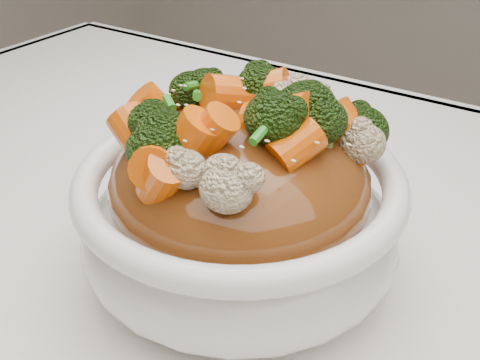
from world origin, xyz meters
The scene contains 8 objects.
tablecloth centered at (0.00, 0.00, 0.73)m, with size 1.20×0.80×0.04m, color white.
bowl centered at (-0.05, 0.02, 0.79)m, with size 0.22×0.22×0.09m, color white, non-canonical shape.
sauce_base centered at (-0.05, 0.02, 0.82)m, with size 0.17×0.17×0.10m, color #663211.
carrots centered at (-0.05, 0.02, 0.89)m, with size 0.17×0.17×0.05m, color #E25807, non-canonical shape.
broccoli centered at (-0.05, 0.02, 0.88)m, with size 0.17×0.17×0.04m, color black, non-canonical shape.
cauliflower centered at (-0.05, 0.02, 0.88)m, with size 0.17×0.17×0.04m, color beige, non-canonical shape.
scallions centered at (-0.05, 0.02, 0.89)m, with size 0.13×0.13×0.02m, color #267E1D, non-canonical shape.
sesame_seeds centered at (-0.05, 0.02, 0.89)m, with size 0.16×0.16×0.01m, color beige, non-canonical shape.
Camera 1 is at (0.13, -0.24, 1.02)m, focal length 42.00 mm.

